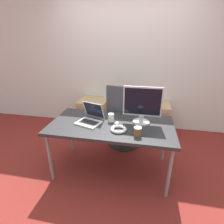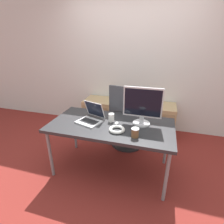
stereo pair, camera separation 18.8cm
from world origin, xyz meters
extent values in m
plane|color=maroon|center=(0.00, 0.00, 0.00)|extent=(14.00, 14.00, 0.00)
cube|color=silver|center=(0.00, 1.47, 1.30)|extent=(10.00, 0.05, 2.60)
cube|color=#28282B|center=(0.00, 0.00, 0.70)|extent=(1.58, 0.81, 0.04)
cylinder|color=gray|center=(-0.73, -0.34, 0.34)|extent=(0.04, 0.04, 0.68)
cylinder|color=gray|center=(0.73, -0.34, 0.34)|extent=(0.04, 0.04, 0.68)
cylinder|color=gray|center=(-0.73, 0.34, 0.34)|extent=(0.04, 0.04, 0.68)
cylinder|color=gray|center=(0.73, 0.34, 0.34)|extent=(0.04, 0.04, 0.68)
cylinder|color=#232326|center=(0.09, 0.71, 0.02)|extent=(0.56, 0.56, 0.04)
cylinder|color=gray|center=(0.09, 0.71, 0.25)|extent=(0.05, 0.05, 0.43)
cube|color=#38383D|center=(0.09, 0.71, 0.47)|extent=(0.54, 0.54, 0.07)
cube|color=#38383D|center=(0.05, 0.45, 0.80)|extent=(0.44, 0.10, 0.60)
cube|color=tan|center=(-0.61, 1.19, 0.30)|extent=(0.56, 0.49, 0.61)
cube|color=#977D56|center=(-0.61, 0.94, 0.30)|extent=(0.51, 0.01, 0.49)
cube|color=tan|center=(0.59, 1.19, 0.30)|extent=(0.56, 0.49, 0.61)
cube|color=#977D56|center=(0.59, 0.94, 0.30)|extent=(0.51, 0.01, 0.49)
cube|color=silver|center=(-0.29, -0.04, 0.73)|extent=(0.36, 0.32, 0.02)
cube|color=black|center=(-0.29, -0.04, 0.74)|extent=(0.27, 0.20, 0.00)
cube|color=silver|center=(-0.27, 0.10, 0.85)|extent=(0.31, 0.17, 0.23)
cube|color=black|center=(-0.26, 0.10, 0.86)|extent=(0.28, 0.16, 0.21)
cylinder|color=#B7B7BC|center=(0.37, 0.11, 0.73)|extent=(0.22, 0.22, 0.02)
cylinder|color=#B7B7BC|center=(0.37, 0.11, 0.79)|extent=(0.06, 0.06, 0.09)
cube|color=#B7B7BC|center=(0.37, 0.11, 1.02)|extent=(0.48, 0.03, 0.38)
cube|color=black|center=(0.37, 0.09, 1.02)|extent=(0.45, 0.00, 0.34)
ellipsoid|color=silver|center=(0.07, 0.01, 0.74)|extent=(0.05, 0.07, 0.03)
cylinder|color=white|center=(-0.02, 0.07, 0.78)|extent=(0.08, 0.08, 0.11)
cylinder|color=brown|center=(0.35, -0.23, 0.77)|extent=(0.08, 0.08, 0.10)
cylinder|color=white|center=(0.35, -0.23, 0.82)|extent=(0.09, 0.09, 0.01)
torus|color=white|center=(0.12, -0.16, 0.74)|extent=(0.19, 0.19, 0.04)
camera|label=1|loc=(0.39, -1.97, 1.74)|focal=28.00mm
camera|label=2|loc=(0.57, -1.93, 1.74)|focal=28.00mm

